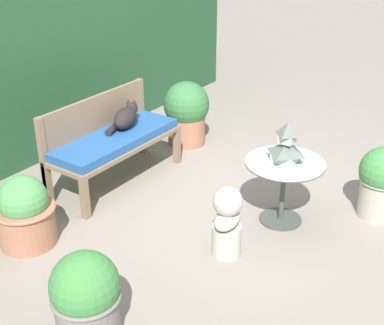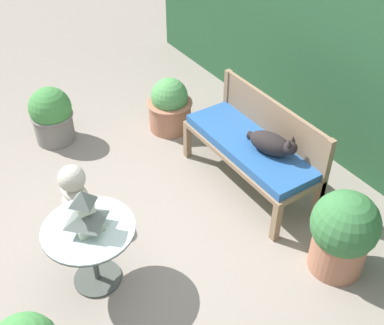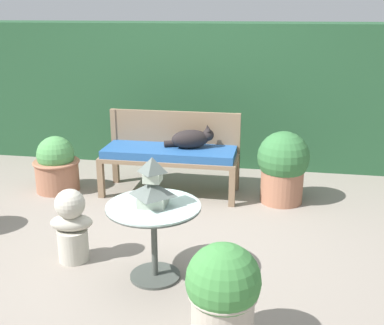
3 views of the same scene
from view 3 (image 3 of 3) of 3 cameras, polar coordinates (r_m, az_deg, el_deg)
name	(u,v)px [view 3 (image 3 of 3)]	position (r m, az deg, el deg)	size (l,w,h in m)	color
ground	(155,240)	(4.09, -4.40, -9.16)	(30.00, 30.00, 0.00)	gray
foliage_hedge_back	(203,90)	(6.25, 1.35, 8.53)	(6.40, 1.10, 1.69)	#234C2D
garden_bench	(170,155)	(4.93, -2.66, 0.85)	(1.40, 0.52, 0.49)	#7F664C
bench_backrest	(174,133)	(5.10, -2.09, 3.57)	(1.40, 0.06, 0.83)	#7F664C
cat	(192,139)	(4.89, -0.05, 2.84)	(0.51, 0.31, 0.23)	black
patio_table	(154,221)	(3.37, -4.55, -6.93)	(0.66, 0.66, 0.56)	#424742
pagoda_birdhouse	(153,185)	(3.27, -4.67, -2.69)	(0.25, 0.25, 0.34)	#B2BCA8
garden_bust	(72,225)	(3.77, -14.08, -7.21)	(0.35, 0.24, 0.58)	#B7B2A3
potted_plant_patio_mid	(56,166)	(5.25, -15.77, -0.35)	(0.49, 0.49, 0.59)	#9E664C
potted_plant_table_near	(283,166)	(4.81, 10.71, -0.42)	(0.51, 0.51, 0.72)	#9E664C
potted_plant_path_edge	(223,295)	(2.76, 3.68, -15.43)	(0.42, 0.42, 0.64)	#ADA393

